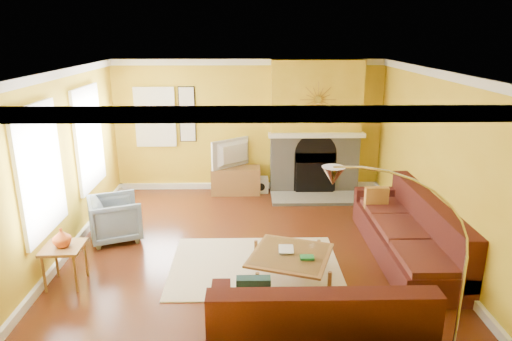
{
  "coord_description": "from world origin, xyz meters",
  "views": [
    {
      "loc": [
        -0.04,
        -6.27,
        3.22
      ],
      "look_at": [
        0.1,
        0.4,
        1.18
      ],
      "focal_mm": 32.0,
      "sensor_mm": 36.0,
      "label": 1
    }
  ],
  "objects_px": {
    "arc_lamp": "(401,278)",
    "media_console": "(236,180)",
    "side_table": "(65,265)",
    "sectional_sofa": "(336,246)",
    "armchair": "(115,218)",
    "coffee_table": "(290,267)"
  },
  "relations": [
    {
      "from": "arc_lamp",
      "to": "media_console",
      "type": "bearing_deg",
      "value": 107.2
    },
    {
      "from": "side_table",
      "to": "sectional_sofa",
      "type": "bearing_deg",
      "value": 2.02
    },
    {
      "from": "sectional_sofa",
      "to": "media_console",
      "type": "height_order",
      "value": "sectional_sofa"
    },
    {
      "from": "media_console",
      "to": "side_table",
      "type": "xyz_separation_m",
      "value": [
        -2.17,
        -3.53,
        0.0
      ]
    },
    {
      "from": "sectional_sofa",
      "to": "armchair",
      "type": "xyz_separation_m",
      "value": [
        -3.31,
        1.25,
        -0.1
      ]
    },
    {
      "from": "arc_lamp",
      "to": "side_table",
      "type": "bearing_deg",
      "value": 155.19
    },
    {
      "from": "coffee_table",
      "to": "arc_lamp",
      "type": "height_order",
      "value": "arc_lamp"
    },
    {
      "from": "coffee_table",
      "to": "armchair",
      "type": "distance_m",
      "value": 3.01
    },
    {
      "from": "sectional_sofa",
      "to": "media_console",
      "type": "xyz_separation_m",
      "value": [
        -1.43,
        3.4,
        -0.17
      ]
    },
    {
      "from": "armchair",
      "to": "arc_lamp",
      "type": "xyz_separation_m",
      "value": [
        3.52,
        -3.14,
        0.71
      ]
    },
    {
      "from": "arc_lamp",
      "to": "armchair",
      "type": "bearing_deg",
      "value": 138.3
    },
    {
      "from": "coffee_table",
      "to": "armchair",
      "type": "xyz_separation_m",
      "value": [
        -2.69,
        1.34,
        0.16
      ]
    },
    {
      "from": "sectional_sofa",
      "to": "armchair",
      "type": "relative_size",
      "value": 5.09
    },
    {
      "from": "sectional_sofa",
      "to": "coffee_table",
      "type": "xyz_separation_m",
      "value": [
        -0.63,
        -0.09,
        -0.25
      ]
    },
    {
      "from": "sectional_sofa",
      "to": "side_table",
      "type": "distance_m",
      "value": 3.6
    },
    {
      "from": "coffee_table",
      "to": "media_console",
      "type": "xyz_separation_m",
      "value": [
        -0.8,
        3.5,
        0.08
      ]
    },
    {
      "from": "media_console",
      "to": "arc_lamp",
      "type": "relative_size",
      "value": 0.47
    },
    {
      "from": "side_table",
      "to": "arc_lamp",
      "type": "distance_m",
      "value": 4.26
    },
    {
      "from": "armchair",
      "to": "side_table",
      "type": "relative_size",
      "value": 1.41
    },
    {
      "from": "arc_lamp",
      "to": "sectional_sofa",
      "type": "bearing_deg",
      "value": 96.25
    },
    {
      "from": "coffee_table",
      "to": "sectional_sofa",
      "type": "bearing_deg",
      "value": 8.42
    },
    {
      "from": "sectional_sofa",
      "to": "media_console",
      "type": "distance_m",
      "value": 3.7
    }
  ]
}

